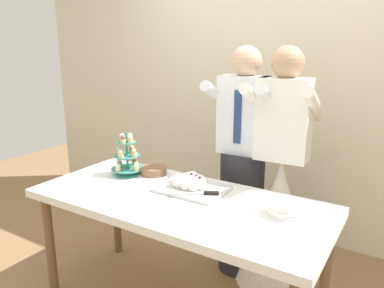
{
  "coord_description": "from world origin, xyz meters",
  "views": [
    {
      "loc": [
        1.17,
        -1.73,
        1.66
      ],
      "look_at": [
        0.01,
        0.15,
        1.07
      ],
      "focal_mm": 35.05,
      "sensor_mm": 36.0,
      "label": 1
    }
  ],
  "objects_px": {
    "plate_stack": "(284,208)",
    "person_groom": "(242,175)",
    "dessert_table": "(178,209)",
    "round_cake": "(154,172)",
    "person_bride": "(278,206)",
    "main_cake_tray": "(191,184)",
    "cupcake_stand": "(127,158)"
  },
  "relations": [
    {
      "from": "plate_stack",
      "to": "person_groom",
      "type": "bearing_deg",
      "value": 132.33
    },
    {
      "from": "dessert_table",
      "to": "round_cake",
      "type": "xyz_separation_m",
      "value": [
        -0.37,
        0.24,
        0.1
      ]
    },
    {
      "from": "dessert_table",
      "to": "person_bride",
      "type": "xyz_separation_m",
      "value": [
        0.42,
        0.63,
        -0.12
      ]
    },
    {
      "from": "round_cake",
      "to": "person_bride",
      "type": "bearing_deg",
      "value": 26.33
    },
    {
      "from": "plate_stack",
      "to": "round_cake",
      "type": "height_order",
      "value": "plate_stack"
    },
    {
      "from": "main_cake_tray",
      "to": "person_bride",
      "type": "height_order",
      "value": "person_bride"
    },
    {
      "from": "cupcake_stand",
      "to": "main_cake_tray",
      "type": "xyz_separation_m",
      "value": [
        0.54,
        -0.02,
        -0.08
      ]
    },
    {
      "from": "plate_stack",
      "to": "round_cake",
      "type": "relative_size",
      "value": 0.74
    },
    {
      "from": "main_cake_tray",
      "to": "plate_stack",
      "type": "xyz_separation_m",
      "value": [
        0.61,
        -0.03,
        -0.0
      ]
    },
    {
      "from": "cupcake_stand",
      "to": "person_bride",
      "type": "relative_size",
      "value": 0.18
    },
    {
      "from": "round_cake",
      "to": "person_bride",
      "type": "height_order",
      "value": "person_bride"
    },
    {
      "from": "person_groom",
      "to": "person_bride",
      "type": "xyz_separation_m",
      "value": [
        0.29,
        -0.02,
        -0.16
      ]
    },
    {
      "from": "plate_stack",
      "to": "main_cake_tray",
      "type": "bearing_deg",
      "value": 176.94
    },
    {
      "from": "plate_stack",
      "to": "person_bride",
      "type": "height_order",
      "value": "person_bride"
    },
    {
      "from": "round_cake",
      "to": "person_bride",
      "type": "distance_m",
      "value": 0.9
    },
    {
      "from": "round_cake",
      "to": "person_groom",
      "type": "bearing_deg",
      "value": 39.1
    },
    {
      "from": "plate_stack",
      "to": "person_bride",
      "type": "distance_m",
      "value": 0.6
    },
    {
      "from": "person_bride",
      "to": "round_cake",
      "type": "bearing_deg",
      "value": -153.67
    },
    {
      "from": "main_cake_tray",
      "to": "person_groom",
      "type": "xyz_separation_m",
      "value": [
        0.12,
        0.5,
        -0.07
      ]
    },
    {
      "from": "cupcake_stand",
      "to": "person_bride",
      "type": "bearing_deg",
      "value": 26.12
    },
    {
      "from": "person_bride",
      "to": "plate_stack",
      "type": "bearing_deg",
      "value": -68.91
    },
    {
      "from": "dessert_table",
      "to": "plate_stack",
      "type": "xyz_separation_m",
      "value": [
        0.62,
        0.11,
        0.11
      ]
    },
    {
      "from": "person_groom",
      "to": "person_bride",
      "type": "distance_m",
      "value": 0.33
    },
    {
      "from": "main_cake_tray",
      "to": "person_bride",
      "type": "distance_m",
      "value": 0.68
    },
    {
      "from": "main_cake_tray",
      "to": "plate_stack",
      "type": "distance_m",
      "value": 0.61
    },
    {
      "from": "dessert_table",
      "to": "plate_stack",
      "type": "bearing_deg",
      "value": 9.93
    },
    {
      "from": "dessert_table",
      "to": "cupcake_stand",
      "type": "bearing_deg",
      "value": 163.33
    },
    {
      "from": "person_groom",
      "to": "dessert_table",
      "type": "bearing_deg",
      "value": -101.36
    },
    {
      "from": "main_cake_tray",
      "to": "round_cake",
      "type": "xyz_separation_m",
      "value": [
        -0.37,
        0.1,
        -0.01
      ]
    },
    {
      "from": "dessert_table",
      "to": "cupcake_stand",
      "type": "xyz_separation_m",
      "value": [
        -0.54,
        0.16,
        0.2
      ]
    },
    {
      "from": "person_groom",
      "to": "cupcake_stand",
      "type": "bearing_deg",
      "value": -144.05
    },
    {
      "from": "main_cake_tray",
      "to": "person_groom",
      "type": "bearing_deg",
      "value": 76.31
    }
  ]
}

